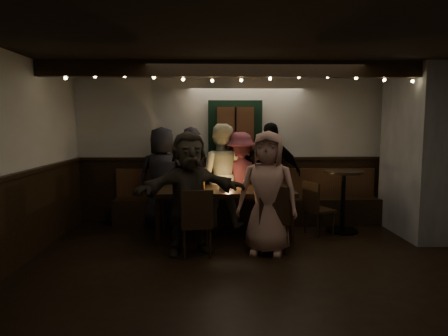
{
  "coord_description": "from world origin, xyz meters",
  "views": [
    {
      "loc": [
        -0.59,
        -4.61,
        1.73
      ],
      "look_at": [
        -0.42,
        1.6,
        1.05
      ],
      "focal_mm": 32.0,
      "sensor_mm": 36.0,
      "label": 1
    }
  ],
  "objects_px": {
    "chair_near_left": "(197,219)",
    "person_a": "(163,177)",
    "dining_table": "(224,193)",
    "chair_end": "(315,205)",
    "person_e": "(272,174)",
    "person_c": "(220,175)",
    "person_b": "(192,177)",
    "person_g": "(267,193)",
    "person_d": "(240,179)",
    "person_f": "(189,193)",
    "high_top": "(343,193)",
    "chair_near_right": "(273,216)"
  },
  "relations": [
    {
      "from": "chair_near_left",
      "to": "person_a",
      "type": "xyz_separation_m",
      "value": [
        -0.63,
        1.59,
        0.34
      ]
    },
    {
      "from": "dining_table",
      "to": "chair_near_left",
      "type": "relative_size",
      "value": 2.32
    },
    {
      "from": "chair_near_left",
      "to": "chair_end",
      "type": "relative_size",
      "value": 1.07
    },
    {
      "from": "person_e",
      "to": "person_c",
      "type": "bearing_deg",
      "value": -6.05
    },
    {
      "from": "chair_end",
      "to": "person_a",
      "type": "bearing_deg",
      "value": 166.95
    },
    {
      "from": "person_b",
      "to": "person_e",
      "type": "xyz_separation_m",
      "value": [
        1.37,
        0.01,
        0.04
      ]
    },
    {
      "from": "chair_near_left",
      "to": "chair_end",
      "type": "distance_m",
      "value": 2.08
    },
    {
      "from": "person_c",
      "to": "person_g",
      "type": "xyz_separation_m",
      "value": [
        0.6,
        -1.5,
        -0.05
      ]
    },
    {
      "from": "person_d",
      "to": "person_g",
      "type": "xyz_separation_m",
      "value": [
        0.26,
        -1.51,
        0.02
      ]
    },
    {
      "from": "person_f",
      "to": "high_top",
      "type": "bearing_deg",
      "value": 5.73
    },
    {
      "from": "dining_table",
      "to": "person_e",
      "type": "relative_size",
      "value": 1.19
    },
    {
      "from": "person_d",
      "to": "chair_near_right",
      "type": "bearing_deg",
      "value": 87.68
    },
    {
      "from": "person_d",
      "to": "dining_table",
      "type": "bearing_deg",
      "value": 53.05
    },
    {
      "from": "person_a",
      "to": "person_c",
      "type": "height_order",
      "value": "person_c"
    },
    {
      "from": "dining_table",
      "to": "person_d",
      "type": "bearing_deg",
      "value": 68.15
    },
    {
      "from": "chair_near_left",
      "to": "chair_near_right",
      "type": "bearing_deg",
      "value": 8.54
    },
    {
      "from": "chair_near_left",
      "to": "person_e",
      "type": "xyz_separation_m",
      "value": [
        1.22,
        1.69,
        0.37
      ]
    },
    {
      "from": "chair_end",
      "to": "person_c",
      "type": "height_order",
      "value": "person_c"
    },
    {
      "from": "chair_near_left",
      "to": "person_b",
      "type": "height_order",
      "value": "person_b"
    },
    {
      "from": "person_c",
      "to": "person_e",
      "type": "relative_size",
      "value": 0.99
    },
    {
      "from": "chair_near_right",
      "to": "person_e",
      "type": "height_order",
      "value": "person_e"
    },
    {
      "from": "chair_near_right",
      "to": "chair_end",
      "type": "xyz_separation_m",
      "value": [
        0.8,
        0.87,
        -0.04
      ]
    },
    {
      "from": "chair_end",
      "to": "person_f",
      "type": "relative_size",
      "value": 0.51
    },
    {
      "from": "dining_table",
      "to": "person_c",
      "type": "relative_size",
      "value": 1.2
    },
    {
      "from": "chair_end",
      "to": "person_c",
      "type": "relative_size",
      "value": 0.48
    },
    {
      "from": "person_g",
      "to": "person_d",
      "type": "bearing_deg",
      "value": 115.35
    },
    {
      "from": "person_f",
      "to": "person_a",
      "type": "bearing_deg",
      "value": 94.09
    },
    {
      "from": "person_b",
      "to": "person_e",
      "type": "height_order",
      "value": "person_e"
    },
    {
      "from": "chair_near_right",
      "to": "person_f",
      "type": "bearing_deg",
      "value": 177.6
    },
    {
      "from": "chair_near_left",
      "to": "chair_near_right",
      "type": "distance_m",
      "value": 1.03
    },
    {
      "from": "chair_near_left",
      "to": "person_g",
      "type": "height_order",
      "value": "person_g"
    },
    {
      "from": "person_b",
      "to": "person_e",
      "type": "bearing_deg",
      "value": -156.46
    },
    {
      "from": "chair_end",
      "to": "person_c",
      "type": "xyz_separation_m",
      "value": [
        -1.48,
        0.63,
        0.4
      ]
    },
    {
      "from": "high_top",
      "to": "person_c",
      "type": "distance_m",
      "value": 2.03
    },
    {
      "from": "chair_end",
      "to": "person_g",
      "type": "bearing_deg",
      "value": -135.25
    },
    {
      "from": "person_f",
      "to": "person_g",
      "type": "distance_m",
      "value": 1.04
    },
    {
      "from": "person_b",
      "to": "person_c",
      "type": "relative_size",
      "value": 0.97
    },
    {
      "from": "dining_table",
      "to": "chair_near_right",
      "type": "distance_m",
      "value": 1.03
    },
    {
      "from": "person_g",
      "to": "person_f",
      "type": "bearing_deg",
      "value": -167.14
    },
    {
      "from": "person_b",
      "to": "dining_table",
      "type": "bearing_deg",
      "value": 148.96
    },
    {
      "from": "dining_table",
      "to": "chair_near_left",
      "type": "distance_m",
      "value": 1.04
    },
    {
      "from": "dining_table",
      "to": "person_g",
      "type": "relative_size",
      "value": 1.27
    },
    {
      "from": "chair_near_right",
      "to": "person_a",
      "type": "relative_size",
      "value": 0.54
    },
    {
      "from": "high_top",
      "to": "person_c",
      "type": "xyz_separation_m",
      "value": [
        -1.97,
        0.45,
        0.24
      ]
    },
    {
      "from": "chair_near_right",
      "to": "high_top",
      "type": "distance_m",
      "value": 1.66
    },
    {
      "from": "chair_end",
      "to": "person_g",
      "type": "distance_m",
      "value": 1.28
    },
    {
      "from": "chair_near_right",
      "to": "person_f",
      "type": "xyz_separation_m",
      "value": [
        -1.12,
        0.05,
        0.31
      ]
    },
    {
      "from": "dining_table",
      "to": "chair_end",
      "type": "height_order",
      "value": "dining_table"
    },
    {
      "from": "chair_near_left",
      "to": "chair_near_right",
      "type": "xyz_separation_m",
      "value": [
        1.02,
        0.15,
        0.01
      ]
    },
    {
      "from": "person_c",
      "to": "chair_end",
      "type": "bearing_deg",
      "value": 168.58
    }
  ]
}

